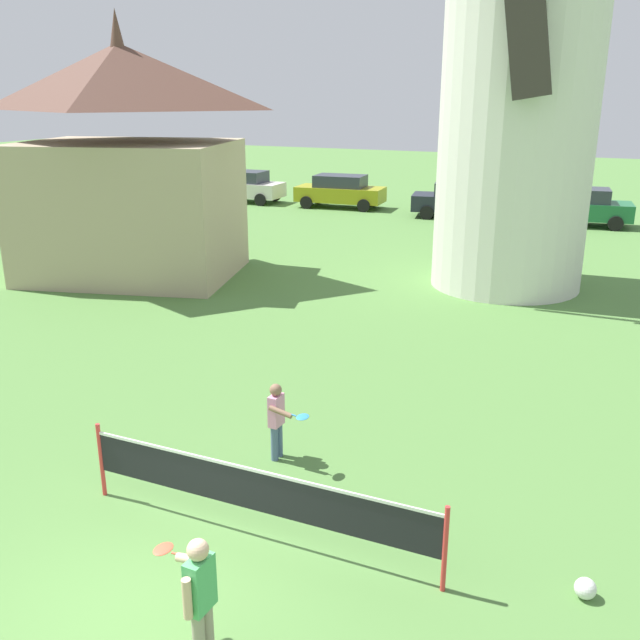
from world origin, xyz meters
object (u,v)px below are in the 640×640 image
parked_car_mustard (340,191)px  parked_car_cream (243,186)px  player_near (199,594)px  stray_ball (585,588)px  tennis_net (254,490)px  windmill (523,48)px  parked_car_green (578,206)px  parked_car_black (463,199)px  player_far (278,417)px  chapel (127,167)px

parked_car_mustard → parked_car_cream: bearing=-176.6°
player_near → stray_ball: bearing=36.6°
tennis_net → parked_car_mustard: bearing=110.3°
windmill → parked_car_green: windmill is taller
parked_car_black → player_far: bearing=-83.8°
player_near → chapel: (-10.44, 12.23, 2.48)m
tennis_net → player_far: (-0.67, 1.92, 0.02)m
parked_car_mustard → windmill: bearing=-48.6°
parked_car_black → stray_ball: bearing=-73.6°
chapel → player_far: bearing=-41.9°
parked_car_mustard → parked_car_green: bearing=-1.4°
parked_car_cream → chapel: (4.48, -14.32, 2.47)m
player_near → parked_car_black: (-3.65, 26.53, 0.01)m
player_far → stray_ball: size_ratio=5.08×
tennis_net → chapel: (-9.93, 10.23, 2.60)m
tennis_net → chapel: 14.49m
player_far → parked_car_green: bearing=84.1°
windmill → tennis_net: (-0.65, -13.67, -5.81)m
stray_ball → windmill: bearing=104.0°
player_near → parked_car_black: parked_car_black is taller
parked_car_black → parked_car_cream: bearing=179.9°
windmill → player_far: windmill is taller
player_near → player_far: size_ratio=1.14×
parked_car_green → parked_car_mustard: bearing=178.6°
player_far → chapel: chapel is taller
windmill → parked_car_mustard: 15.96m
parked_car_cream → parked_car_black: size_ratio=0.87×
parked_car_black → tennis_net: bearing=-82.7°
parked_car_cream → chapel: size_ratio=0.54×
tennis_net → stray_ball: tennis_net is taller
windmill → parked_car_green: bearing=84.6°
player_far → stray_ball: (4.59, -1.38, -0.58)m
player_far → parked_car_mustard: 24.47m
parked_car_cream → parked_car_black: bearing=-0.1°
windmill → parked_car_mustard: windmill is taller
stray_ball → parked_car_cream: 30.22m
tennis_net → parked_car_cream: 28.46m
chapel → parked_car_black: bearing=64.6°
windmill → chapel: size_ratio=1.81×
parked_car_green → stray_ball: bearing=-84.7°
player_far → windmill: bearing=83.6°
tennis_net → stray_ball: size_ratio=20.17×
parked_car_green → player_far: bearing=-95.9°
windmill → tennis_net: windmill is taller
player_near → parked_car_black: bearing=97.8°
windmill → parked_car_mustard: (-9.86, 11.19, -5.68)m
player_near → parked_car_green: size_ratio=0.32×
windmill → parked_car_mustard: size_ratio=3.18×
chapel → player_near: bearing=-49.5°
parked_car_black → parked_car_mustard: bearing=176.9°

